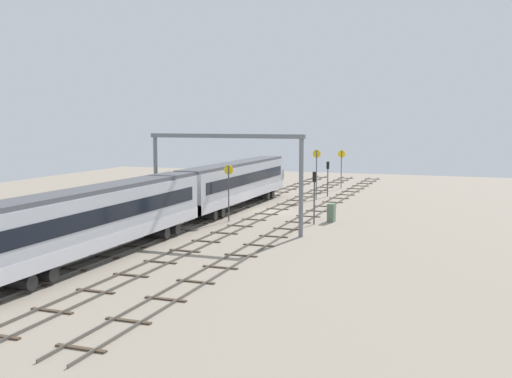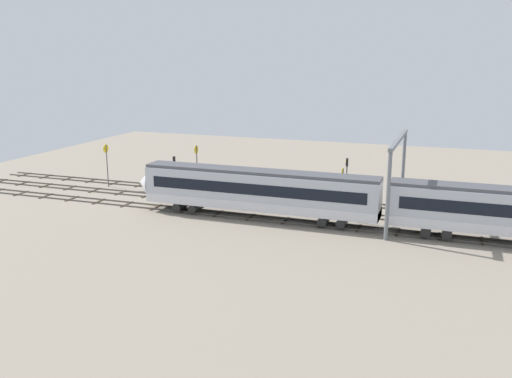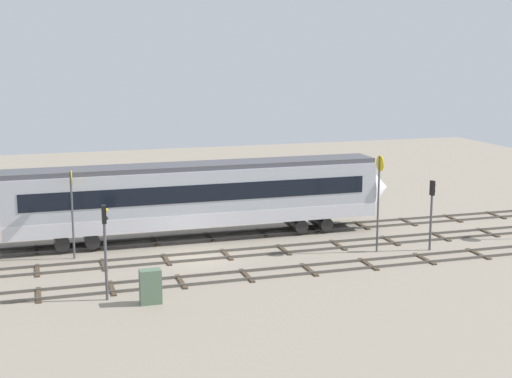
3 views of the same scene
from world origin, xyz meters
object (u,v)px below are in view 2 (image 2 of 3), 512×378
Objects in this scene: speed_sign_mid_trackside at (107,159)px; overhead_gantry at (398,161)px; speed_sign_near_foreground at (197,163)px; signal_light_trackside_departure at (347,173)px; train at (378,203)px; speed_sign_far_trackside at (342,187)px; signal_light_trackside_approach at (174,169)px; relay_cabinet at (331,189)px.

overhead_gantry is at bearing 175.86° from speed_sign_mid_trackside.
speed_sign_near_foreground reaches higher than signal_light_trackside_departure.
train is 4.59m from speed_sign_far_trackside.
speed_sign_near_foreground is 12.51m from speed_sign_mid_trackside.
speed_sign_far_trackside is 21.51m from signal_light_trackside_approach.
train is at bearing 115.77° from signal_light_trackside_departure.
speed_sign_near_foreground is 1.12× the size of speed_sign_far_trackside.
train is at bearing 74.74° from overhead_gantry.
signal_light_trackside_departure is (-29.14, -3.60, -0.41)m from speed_sign_mid_trackside.
speed_sign_mid_trackside is at bearing -4.14° from overhead_gantry.
speed_sign_near_foreground is 15.83m from relay_cabinet.
speed_sign_mid_trackside reaches higher than relay_cabinet.
train is 8.50× the size of speed_sign_near_foreground.
speed_sign_far_trackside is at bearing 167.57° from speed_sign_near_foreground.
overhead_gantry is 12.01m from relay_cabinet.
signal_light_trackside_departure is at bearing -64.23° from train.
overhead_gantry reaches higher than signal_light_trackside_departure.
speed_sign_mid_trackside is 27.72m from relay_cabinet.
speed_sign_far_trackside is 7.98m from signal_light_trackside_departure.
relay_cabinet is (-14.67, -5.14, -2.98)m from speed_sign_near_foreground.
relay_cabinet is (1.97, -1.15, -2.27)m from signal_light_trackside_departure.
signal_light_trackside_departure reaches higher than signal_light_trackside_approach.
overhead_gantry is at bearing -160.66° from speed_sign_far_trackside.
speed_sign_far_trackside reaches higher than signal_light_trackside_departure.
speed_sign_mid_trackside reaches higher than train.
speed_sign_mid_trackside is at bearing -1.78° from speed_sign_near_foreground.
relay_cabinet is at bearing -42.21° from overhead_gantry.
signal_light_trackside_approach is (-9.22, -0.23, -0.67)m from speed_sign_mid_trackside.
speed_sign_near_foreground is (21.60, -6.28, 1.18)m from train.
relay_cabinet is at bearing -58.76° from train.
speed_sign_mid_trackside is 30.55m from speed_sign_far_trackside.
train is 11.41m from signal_light_trackside_departure.
speed_sign_mid_trackside is at bearing 1.45° from signal_light_trackside_approach.
speed_sign_near_foreground is 1.37× the size of signal_light_trackside_approach.
signal_light_trackside_approach is at bearing 14.13° from relay_cabinet.
signal_light_trackside_departure reaches higher than relay_cabinet.
signal_light_trackside_approach is (3.28, -0.62, -0.98)m from speed_sign_near_foreground.
train is 29.54× the size of relay_cabinet.
speed_sign_mid_trackside is at bearing 9.92° from relay_cabinet.
speed_sign_mid_trackside reaches higher than speed_sign_far_trackside.
speed_sign_far_trackside is at bearing 19.34° from overhead_gantry.
signal_light_trackside_departure is at bearing -45.32° from overhead_gantry.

